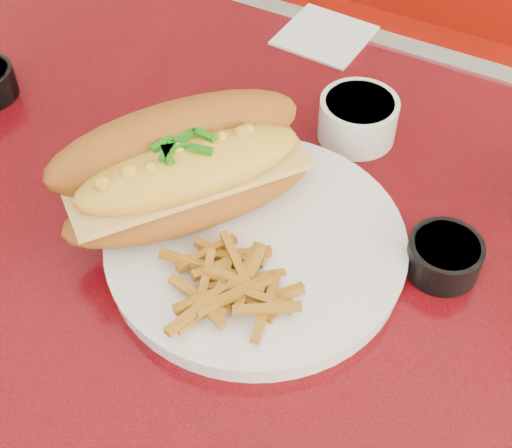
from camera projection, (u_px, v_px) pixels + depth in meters
The scene contains 9 objects.
diner_table at pixel (231, 353), 0.78m from camera, with size 1.23×0.83×0.77m.
booth_bench_far at pixel (426, 137), 1.49m from camera, with size 1.20×0.51×0.90m.
dinner_plate at pixel (256, 245), 0.66m from camera, with size 0.35×0.35×0.02m.
mac_hoagie at pixel (185, 168), 0.64m from camera, with size 0.24×0.27×0.11m.
fries_pile at pixel (227, 287), 0.60m from camera, with size 0.10×0.09×0.03m, color #BF8320, non-canonical shape.
fork at pixel (242, 213), 0.67m from camera, with size 0.08×0.16×0.00m.
gravy_ramekin at pixel (358, 118), 0.75m from camera, with size 0.10×0.10×0.05m.
sauce_cup_right at pixel (444, 255), 0.64m from camera, with size 0.08×0.08×0.03m.
paper_napkin at pixel (325, 35), 0.89m from camera, with size 0.10×0.10×0.00m, color white.
Camera 1 is at (0.22, -0.34, 1.29)m, focal length 50.00 mm.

